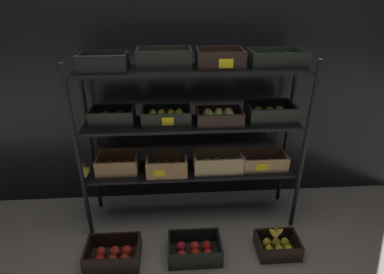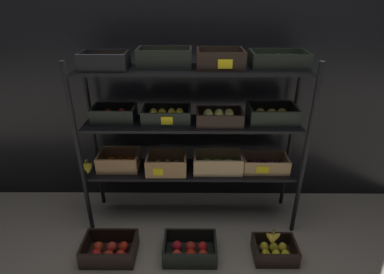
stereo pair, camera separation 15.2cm
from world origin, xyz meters
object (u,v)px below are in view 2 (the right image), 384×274
object	(u,v)px
display_rack	(194,120)
crate_ground_apple_red	(110,250)
crate_ground_lemon	(274,251)
banana_bunch_loose	(273,238)
crate_ground_left_apple_red	(190,250)

from	to	relation	value
display_rack	crate_ground_apple_red	world-z (taller)	display_rack
crate_ground_apple_red	crate_ground_lemon	xyz separation A→B (m)	(1.18, 0.00, -0.00)
crate_ground_lemon	banana_bunch_loose	bearing A→B (deg)	175.62
crate_ground_apple_red	banana_bunch_loose	distance (m)	1.16
banana_bunch_loose	crate_ground_lemon	bearing A→B (deg)	-4.38
crate_ground_left_apple_red	crate_ground_lemon	xyz separation A→B (m)	(0.60, -0.00, -0.00)
crate_ground_apple_red	banana_bunch_loose	xyz separation A→B (m)	(1.15, 0.00, 0.12)
display_rack	crate_ground_lemon	size ratio (longest dim) A/B	5.67
crate_ground_apple_red	banana_bunch_loose	bearing A→B (deg)	0.23
crate_ground_apple_red	banana_bunch_loose	size ratio (longest dim) A/B	3.17
crate_ground_left_apple_red	banana_bunch_loose	size ratio (longest dim) A/B	3.19
display_rack	banana_bunch_loose	distance (m)	1.00
crate_ground_apple_red	crate_ground_left_apple_red	xyz separation A→B (m)	(0.57, 0.01, -0.00)
crate_ground_left_apple_red	crate_ground_lemon	world-z (taller)	crate_ground_left_apple_red
crate_ground_apple_red	crate_ground_lemon	world-z (taller)	crate_ground_apple_red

